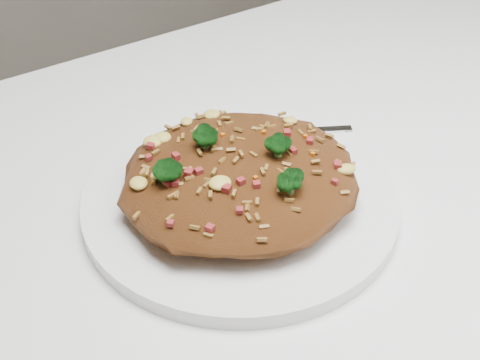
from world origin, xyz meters
name	(u,v)px	position (x,y,z in m)	size (l,w,h in m)	color
dining_table	(289,335)	(0.00, 0.00, 0.66)	(1.20, 0.80, 0.75)	white
plate	(240,200)	(0.00, 0.08, 0.76)	(0.27, 0.27, 0.01)	white
fried_rice	(240,170)	(0.00, 0.08, 0.79)	(0.20, 0.19, 0.06)	brown
fork	(275,132)	(0.08, 0.13, 0.77)	(0.15, 0.09, 0.00)	silver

